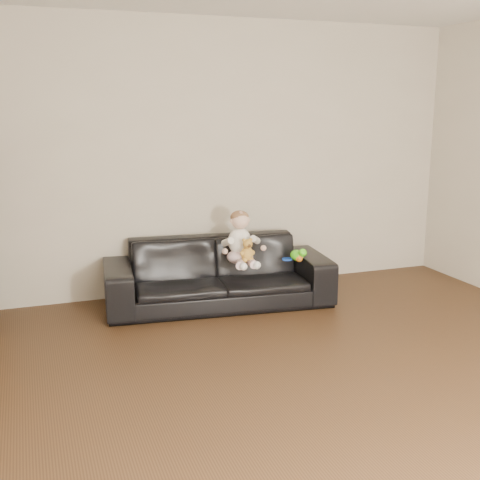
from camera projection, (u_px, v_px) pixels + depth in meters
name	position (u px, v px, depth m)	size (l,w,h in m)	color
floor	(356.00, 417.00, 3.55)	(5.50, 5.50, 0.00)	#462C18
wall_back	(214.00, 158.00, 5.79)	(5.00, 5.00, 0.00)	beige
sofa	(218.00, 273.00, 5.50)	(2.04, 0.80, 0.60)	black
baby	(241.00, 241.00, 5.39)	(0.37, 0.44, 0.49)	silver
teddy_bear	(247.00, 250.00, 5.27)	(0.14, 0.14, 0.21)	gold
toy_green	(297.00, 255.00, 5.54)	(0.12, 0.15, 0.10)	#50DE1A
toy_rattle	(299.00, 258.00, 5.50)	(0.07, 0.07, 0.07)	orange
toy_blue_disc	(287.00, 259.00, 5.59)	(0.10, 0.10, 0.01)	blue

